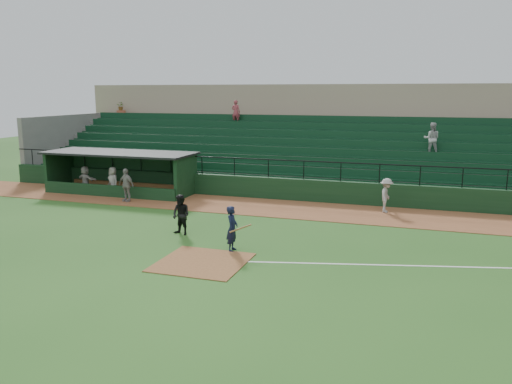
% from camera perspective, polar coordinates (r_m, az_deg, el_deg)
% --- Properties ---
extents(ground, '(90.00, 90.00, 0.00)m').
position_cam_1_polar(ground, '(19.03, -4.76, -6.89)').
color(ground, '#25521A').
rests_on(ground, ground).
extents(warning_track, '(40.00, 4.00, 0.03)m').
position_cam_1_polar(warning_track, '(26.31, 2.05, -1.77)').
color(warning_track, brown).
rests_on(warning_track, ground).
extents(home_plate_dirt, '(3.00, 3.00, 0.03)m').
position_cam_1_polar(home_plate_dirt, '(18.16, -6.00, -7.75)').
color(home_plate_dirt, brown).
rests_on(home_plate_dirt, ground).
extents(foul_line, '(17.49, 4.44, 0.01)m').
position_cam_1_polar(foul_line, '(18.79, 20.12, -7.77)').
color(foul_line, white).
rests_on(foul_line, ground).
extents(stadium_structure, '(38.00, 13.08, 6.40)m').
position_cam_1_polar(stadium_structure, '(34.05, 6.08, 5.00)').
color(stadium_structure, black).
rests_on(stadium_structure, ground).
extents(dugout, '(8.90, 3.20, 2.42)m').
position_cam_1_polar(dugout, '(31.50, -14.40, 2.45)').
color(dugout, black).
rests_on(dugout, ground).
extents(batter_at_plate, '(1.03, 0.70, 1.71)m').
position_cam_1_polar(batter_at_plate, '(19.14, -2.65, -4.08)').
color(batter_at_plate, black).
rests_on(batter_at_plate, ground).
extents(umpire, '(0.96, 0.84, 1.68)m').
position_cam_1_polar(umpire, '(21.51, -8.32, -2.53)').
color(umpire, black).
rests_on(umpire, ground).
extents(runner, '(0.70, 1.13, 1.69)m').
position_cam_1_polar(runner, '(25.92, 14.27, -0.37)').
color(runner, '#A39C98').
rests_on(runner, warning_track).
extents(dugout_player_a, '(1.13, 0.67, 1.80)m').
position_cam_1_polar(dugout_player_a, '(28.50, -14.23, 0.76)').
color(dugout_player_a, gray).
rests_on(dugout_player_a, warning_track).
extents(dugout_player_b, '(0.95, 0.81, 1.64)m').
position_cam_1_polar(dugout_player_b, '(30.38, -15.57, 1.16)').
color(dugout_player_b, '#9F9B95').
rests_on(dugout_player_b, warning_track).
extents(dugout_player_c, '(1.57, 0.90, 1.61)m').
position_cam_1_polar(dugout_player_c, '(31.35, -18.39, 1.28)').
color(dugout_player_c, gray).
rests_on(dugout_player_c, warning_track).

